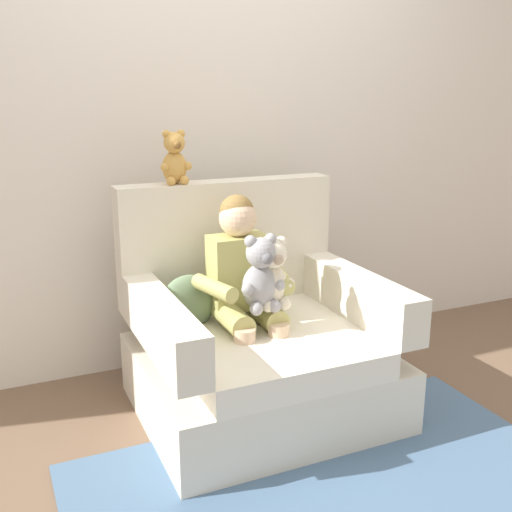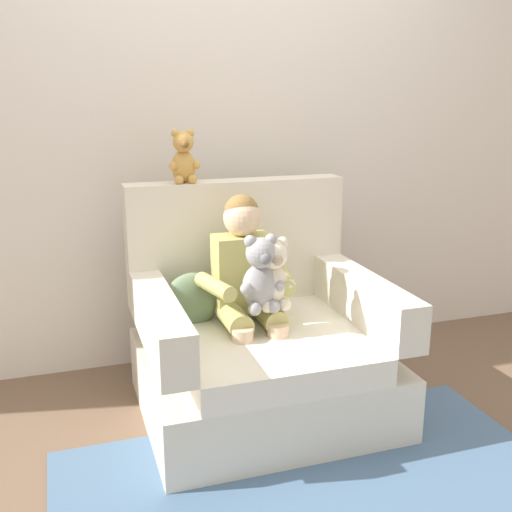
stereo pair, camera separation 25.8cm
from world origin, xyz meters
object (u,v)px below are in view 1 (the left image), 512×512
Objects in this scene: armchair at (256,344)px; plush_grey at (261,275)px; plush_cream at (272,275)px; plush_honey_on_backrest at (175,159)px; seated_child at (244,279)px; throw_pillow at (189,302)px.

armchair is 3.20× the size of plush_grey.
plush_cream is 0.06m from plush_grey.
plush_cream is 1.27× the size of plush_honey_on_backrest.
seated_child is 0.64m from plush_honey_on_backrest.
armchair reaches higher than throw_pillow.
armchair is at bearing -24.51° from throw_pillow.
armchair is at bearing -33.43° from seated_child.
armchair is at bearing 107.62° from plush_cream.
armchair is 0.37m from throw_pillow.
plush_honey_on_backrest is (-0.25, 0.35, 0.82)m from armchair.
seated_child is 2.45× the size of plush_grey.
armchair is at bearing -68.13° from plush_honey_on_backrest.
plush_cream is 1.22× the size of throw_pillow.
throw_pillow is at bearing 145.86° from plush_cream.
armchair is at bearing 63.57° from plush_grey.
plush_honey_on_backrest is 0.66m from throw_pillow.
plush_cream is (0.08, -0.13, 0.04)m from seated_child.
plush_grey is 1.35× the size of plush_honey_on_backrest.
seated_child is at bearing -71.69° from plush_honey_on_backrest.
plush_grey reaches higher than throw_pillow.
throw_pillow is (-0.25, 0.24, -0.16)m from plush_grey.
throw_pillow is (-0.23, 0.10, -0.11)m from seated_child.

